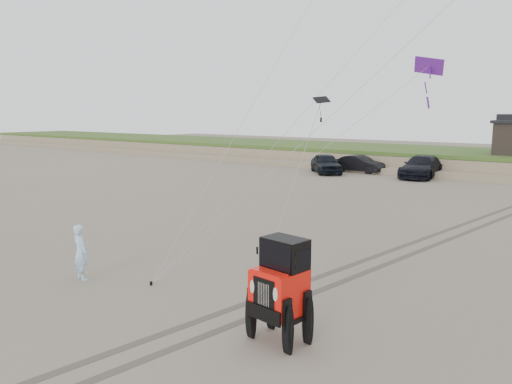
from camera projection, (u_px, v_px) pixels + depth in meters
ground at (226, 302)px, 13.86m from camera, size 160.00×160.00×0.00m
dune_ridge at (511, 164)px, 43.07m from camera, size 160.00×14.25×1.73m
truck_a at (326, 163)px, 43.14m from camera, size 4.85×5.03×1.70m
truck_b at (360, 164)px, 43.79m from camera, size 4.62×2.07×1.47m
truck_c at (421, 167)px, 40.23m from camera, size 2.98×6.26×1.76m
jeep at (279, 301)px, 11.35m from camera, size 2.85×5.41×1.93m
man at (81, 252)px, 15.59m from camera, size 0.70×0.51×1.77m
kite_flock at (438, 10)px, 18.50m from camera, size 8.98×9.57×8.39m
stake_main at (151, 283)px, 15.20m from camera, size 0.08×0.08×0.12m
stake_aux at (251, 308)px, 13.29m from camera, size 0.08×0.08×0.12m
tire_tracks at (404, 251)px, 18.91m from camera, size 5.22×29.74×0.01m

